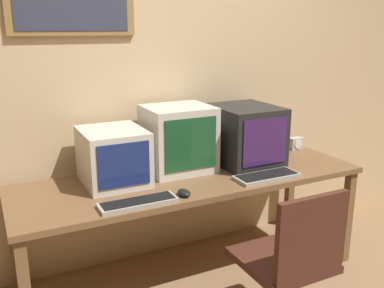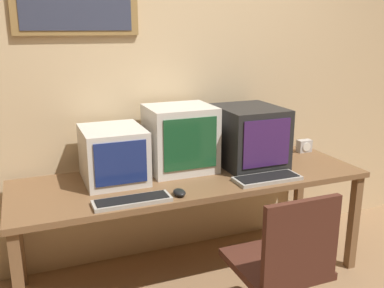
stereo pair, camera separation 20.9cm
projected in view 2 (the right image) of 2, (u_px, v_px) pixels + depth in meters
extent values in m
cube|color=#D1B284|center=(169.00, 76.00, 2.95)|extent=(8.00, 0.05, 2.60)
cube|color=olive|center=(76.00, 0.00, 2.57)|extent=(0.76, 0.02, 0.41)
cube|color=#33384C|center=(76.00, 0.00, 2.56)|extent=(0.67, 0.01, 0.36)
cube|color=brown|center=(192.00, 179.00, 2.72)|extent=(2.23, 0.72, 0.04)
cube|color=brown|center=(353.00, 223.00, 2.92)|extent=(0.06, 0.06, 0.67)
cube|color=brown|center=(18.00, 237.00, 2.72)|extent=(0.06, 0.06, 0.67)
cube|color=brown|center=(299.00, 191.00, 3.48)|extent=(0.06, 0.06, 0.67)
cube|color=beige|center=(113.00, 154.00, 2.61)|extent=(0.37, 0.42, 0.33)
cube|color=navy|center=(121.00, 163.00, 2.42)|extent=(0.30, 0.01, 0.25)
cube|color=beige|center=(180.00, 138.00, 2.80)|extent=(0.42, 0.37, 0.43)
cube|color=#194C28|center=(191.00, 144.00, 2.63)|extent=(0.35, 0.01, 0.32)
cube|color=black|center=(248.00, 136.00, 2.91)|extent=(0.41, 0.47, 0.40)
cube|color=#3D1E56|center=(267.00, 143.00, 2.70)|extent=(0.33, 0.01, 0.30)
cube|color=#A8A399|center=(132.00, 201.00, 2.31)|extent=(0.42, 0.13, 0.02)
cube|color=black|center=(132.00, 199.00, 2.30)|extent=(0.39, 0.11, 0.00)
cube|color=#A8A399|center=(267.00, 179.00, 2.65)|extent=(0.42, 0.17, 0.02)
cube|color=black|center=(267.00, 177.00, 2.64)|extent=(0.39, 0.14, 0.00)
ellipsoid|color=black|center=(179.00, 192.00, 2.41)|extent=(0.07, 0.10, 0.04)
cube|color=#B7B2AD|center=(304.00, 146.00, 3.24)|extent=(0.11, 0.06, 0.09)
cylinder|color=white|center=(307.00, 147.00, 3.21)|extent=(0.07, 0.00, 0.07)
cube|color=#472319|center=(275.00, 263.00, 2.26)|extent=(0.45, 0.45, 0.04)
cube|color=#472319|center=(301.00, 242.00, 2.01)|extent=(0.41, 0.04, 0.42)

